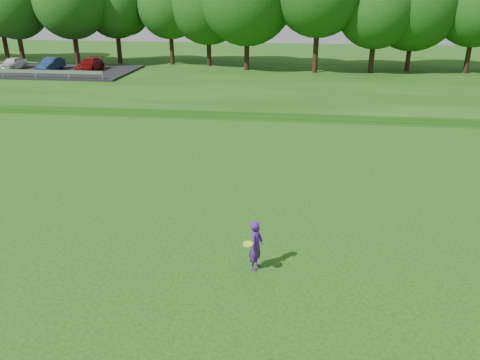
# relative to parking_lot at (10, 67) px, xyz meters

# --- Properties ---
(ground) EXTENTS (140.00, 140.00, 0.00)m
(ground) POSITION_rel_parking_lot_xyz_m (24.22, -32.81, -1.03)
(ground) COLOR #1A450D
(ground) RESTS_ON ground
(berm) EXTENTS (130.00, 30.00, 0.60)m
(berm) POSITION_rel_parking_lot_xyz_m (24.22, 1.19, -0.73)
(berm) COLOR #1A450D
(berm) RESTS_ON ground
(walking_path) EXTENTS (130.00, 1.60, 0.04)m
(walking_path) POSITION_rel_parking_lot_xyz_m (24.22, -12.81, -1.01)
(walking_path) COLOR gray
(walking_path) RESTS_ON ground
(parking_lot) EXTENTS (24.00, 9.00, 1.38)m
(parking_lot) POSITION_rel_parking_lot_xyz_m (0.00, 0.00, 0.00)
(parking_lot) COLOR black
(parking_lot) RESTS_ON berm
(woman) EXTENTS (0.61, 0.98, 1.60)m
(woman) POSITION_rel_parking_lot_xyz_m (27.45, -31.49, -0.23)
(woman) COLOR #4B1B7C
(woman) RESTS_ON ground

